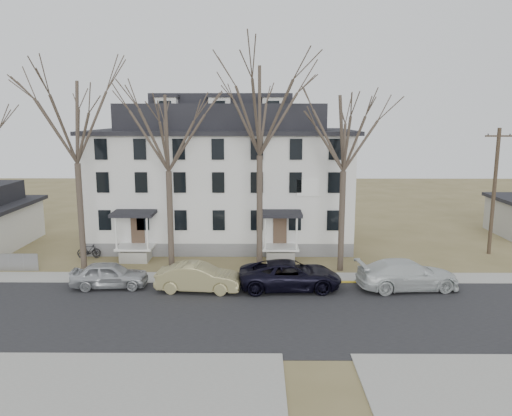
{
  "coord_description": "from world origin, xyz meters",
  "views": [
    {
      "loc": [
        0.99,
        -22.88,
        10.39
      ],
      "look_at": [
        0.76,
        9.0,
        4.45
      ],
      "focal_mm": 35.0,
      "sensor_mm": 36.0,
      "label": 1
    }
  ],
  "objects_px": {
    "utility_pole_far": "(494,190)",
    "bicycle_right": "(89,251)",
    "tree_center": "(260,104)",
    "tree_mid_left": "(167,128)",
    "car_silver": "(110,275)",
    "car_white": "(407,275)",
    "car_navy": "(290,276)",
    "tree_far_left": "(74,116)",
    "car_tan": "(199,278)",
    "boarding_house": "(223,177)",
    "bicycle_left": "(89,253)",
    "tree_mid_right": "(345,128)"
  },
  "relations": [
    {
      "from": "tree_mid_right",
      "to": "bicycle_right",
      "type": "relative_size",
      "value": 7.55
    },
    {
      "from": "car_silver",
      "to": "utility_pole_far",
      "type": "bearing_deg",
      "value": -77.13
    },
    {
      "from": "car_silver",
      "to": "bicycle_left",
      "type": "xyz_separation_m",
      "value": [
        -3.37,
        6.22,
        -0.37
      ]
    },
    {
      "from": "tree_center",
      "to": "bicycle_left",
      "type": "height_order",
      "value": "tree_center"
    },
    {
      "from": "bicycle_left",
      "to": "bicycle_right",
      "type": "bearing_deg",
      "value": 13.17
    },
    {
      "from": "tree_center",
      "to": "bicycle_right",
      "type": "distance_m",
      "value": 16.72
    },
    {
      "from": "bicycle_right",
      "to": "tree_mid_left",
      "type": "bearing_deg",
      "value": -122.84
    },
    {
      "from": "tree_mid_right",
      "to": "bicycle_right",
      "type": "xyz_separation_m",
      "value": [
        -18.13,
        2.88,
        -9.1
      ]
    },
    {
      "from": "tree_center",
      "to": "car_white",
      "type": "distance_m",
      "value": 14.07
    },
    {
      "from": "car_silver",
      "to": "car_white",
      "type": "height_order",
      "value": "car_white"
    },
    {
      "from": "tree_mid_left",
      "to": "car_navy",
      "type": "xyz_separation_m",
      "value": [
        7.85,
        -3.82,
        -8.75
      ]
    },
    {
      "from": "car_tan",
      "to": "bicycle_left",
      "type": "bearing_deg",
      "value": 56.98
    },
    {
      "from": "tree_far_left",
      "to": "bicycle_right",
      "type": "relative_size",
      "value": 8.13
    },
    {
      "from": "tree_far_left",
      "to": "tree_mid_left",
      "type": "xyz_separation_m",
      "value": [
        6.0,
        0.0,
        -0.74
      ]
    },
    {
      "from": "car_silver",
      "to": "bicycle_left",
      "type": "distance_m",
      "value": 7.08
    },
    {
      "from": "car_white",
      "to": "car_tan",
      "type": "bearing_deg",
      "value": 85.89
    },
    {
      "from": "tree_far_left",
      "to": "car_tan",
      "type": "bearing_deg",
      "value": -26.8
    },
    {
      "from": "boarding_house",
      "to": "utility_pole_far",
      "type": "xyz_separation_m",
      "value": [
        20.5,
        -3.95,
        -0.47
      ]
    },
    {
      "from": "tree_far_left",
      "to": "tree_center",
      "type": "distance_m",
      "value": 12.02
    },
    {
      "from": "car_navy",
      "to": "car_white",
      "type": "distance_m",
      "value": 7.08
    },
    {
      "from": "car_tan",
      "to": "car_white",
      "type": "bearing_deg",
      "value": -83.47
    },
    {
      "from": "bicycle_left",
      "to": "tree_center",
      "type": "bearing_deg",
      "value": -109.93
    },
    {
      "from": "bicycle_left",
      "to": "bicycle_right",
      "type": "height_order",
      "value": "bicycle_right"
    },
    {
      "from": "tree_far_left",
      "to": "utility_pole_far",
      "type": "bearing_deg",
      "value": 8.1
    },
    {
      "from": "tree_far_left",
      "to": "utility_pole_far",
      "type": "height_order",
      "value": "tree_far_left"
    },
    {
      "from": "tree_far_left",
      "to": "car_tan",
      "type": "height_order",
      "value": "tree_far_left"
    },
    {
      "from": "tree_mid_right",
      "to": "utility_pole_far",
      "type": "relative_size",
      "value": 1.34
    },
    {
      "from": "car_silver",
      "to": "car_navy",
      "type": "height_order",
      "value": "car_navy"
    },
    {
      "from": "tree_center",
      "to": "tree_mid_right",
      "type": "bearing_deg",
      "value": 0.0
    },
    {
      "from": "boarding_house",
      "to": "car_navy",
      "type": "bearing_deg",
      "value": -67.93
    },
    {
      "from": "tree_center",
      "to": "tree_mid_left",
      "type": "bearing_deg",
      "value": 180.0
    },
    {
      "from": "car_silver",
      "to": "tree_center",
      "type": "bearing_deg",
      "value": -71.84
    },
    {
      "from": "tree_mid_right",
      "to": "car_white",
      "type": "distance_m",
      "value": 10.1
    },
    {
      "from": "tree_center",
      "to": "boarding_house",
      "type": "bearing_deg",
      "value": 110.2
    },
    {
      "from": "tree_center",
      "to": "car_silver",
      "type": "bearing_deg",
      "value": -158.31
    },
    {
      "from": "tree_mid_right",
      "to": "car_silver",
      "type": "relative_size",
      "value": 2.76
    },
    {
      "from": "tree_mid_right",
      "to": "utility_pole_far",
      "type": "distance_m",
      "value": 13.55
    },
    {
      "from": "utility_pole_far",
      "to": "car_white",
      "type": "bearing_deg",
      "value": -137.07
    },
    {
      "from": "boarding_house",
      "to": "tree_center",
      "type": "height_order",
      "value": "tree_center"
    },
    {
      "from": "bicycle_right",
      "to": "car_silver",
      "type": "bearing_deg",
      "value": -161.25
    },
    {
      "from": "car_tan",
      "to": "bicycle_right",
      "type": "height_order",
      "value": "car_tan"
    },
    {
      "from": "utility_pole_far",
      "to": "bicycle_right",
      "type": "distance_m",
      "value": 30.48
    },
    {
      "from": "tree_mid_right",
      "to": "car_navy",
      "type": "xyz_separation_m",
      "value": [
        -3.65,
        -3.82,
        -8.75
      ]
    },
    {
      "from": "tree_mid_right",
      "to": "car_silver",
      "type": "xyz_separation_m",
      "value": [
        -14.65,
        -3.64,
        -8.82
      ]
    },
    {
      "from": "car_navy",
      "to": "car_silver",
      "type": "bearing_deg",
      "value": 86.36
    },
    {
      "from": "boarding_house",
      "to": "bicycle_left",
      "type": "distance_m",
      "value": 12.09
    },
    {
      "from": "tree_mid_left",
      "to": "car_white",
      "type": "relative_size",
      "value": 2.08
    },
    {
      "from": "car_white",
      "to": "bicycle_right",
      "type": "xyz_separation_m",
      "value": [
        -21.57,
        6.64,
        -0.38
      ]
    },
    {
      "from": "tree_mid_left",
      "to": "car_navy",
      "type": "bearing_deg",
      "value": -25.92
    },
    {
      "from": "car_silver",
      "to": "car_tan",
      "type": "bearing_deg",
      "value": -99.56
    }
  ]
}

